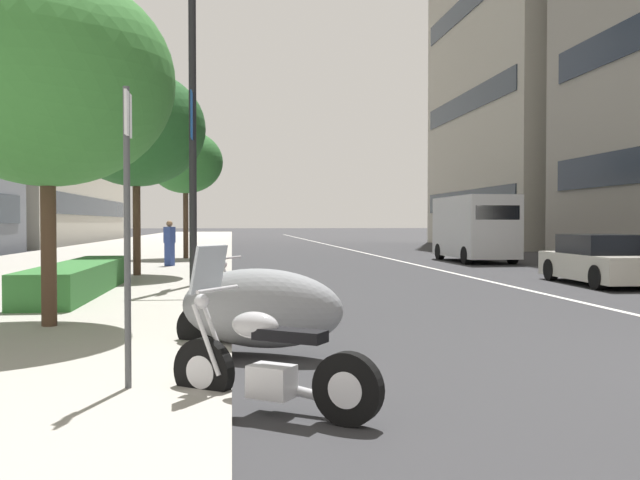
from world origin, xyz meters
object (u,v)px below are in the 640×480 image
at_px(car_far_down_avenue, 603,261).
at_px(motorcycle_mid_row, 268,364).
at_px(street_lamp_with_banners, 207,90).
at_px(motorcycle_under_tarp, 265,299).
at_px(street_tree_by_lamp_post, 136,128).
at_px(street_tree_mid_sidewalk, 185,162).
at_px(pedestrian_on_plaza, 170,243).
at_px(motorcycle_nearest_camera, 259,309).
at_px(street_tree_near_plaza_corner, 47,79).
at_px(parking_sign_by_curb, 127,209).
at_px(delivery_van_ahead, 474,227).

bearing_deg(car_far_down_avenue, motorcycle_mid_row, 141.90).
xyz_separation_m(motorcycle_mid_row, street_lamp_with_banners, (10.68, 0.89, 4.43)).
relative_size(motorcycle_under_tarp, street_tree_by_lamp_post, 0.34).
bearing_deg(street_tree_mid_sidewalk, pedestrian_on_plaza, 177.58).
relative_size(car_far_down_avenue, street_tree_by_lamp_post, 0.71).
relative_size(motorcycle_mid_row, pedestrian_on_plaza, 1.11).
distance_m(street_tree_by_lamp_post, street_tree_mid_sidewalk, 9.40).
bearing_deg(car_far_down_avenue, pedestrian_on_plaza, 61.92).
height_order(car_far_down_avenue, street_tree_mid_sidewalk, street_tree_mid_sidewalk).
distance_m(motorcycle_mid_row, pedestrian_on_plaza, 18.52).
xyz_separation_m(motorcycle_nearest_camera, street_tree_near_plaza_corner, (1.90, 2.99, 3.16)).
xyz_separation_m(street_tree_near_plaza_corner, pedestrian_on_plaza, (13.88, -0.49, -2.80)).
distance_m(parking_sign_by_curb, pedestrian_on_plaza, 17.94).
xyz_separation_m(delivery_van_ahead, parking_sign_by_curb, (-21.43, 11.21, 0.31)).
distance_m(street_tree_mid_sidewalk, pedestrian_on_plaza, 6.15).
bearing_deg(street_tree_near_plaza_corner, pedestrian_on_plaza, -2.03).
bearing_deg(motorcycle_mid_row, parking_sign_by_curb, 13.99).
bearing_deg(delivery_van_ahead, street_tree_near_plaza_corner, 143.74).
distance_m(street_tree_near_plaza_corner, street_tree_by_lamp_post, 9.71).
bearing_deg(street_tree_by_lamp_post, pedestrian_on_plaza, -7.46).
distance_m(delivery_van_ahead, street_lamp_with_banners, 15.97).
bearing_deg(parking_sign_by_curb, delivery_van_ahead, -27.62).
xyz_separation_m(motorcycle_nearest_camera, car_far_down_avenue, (8.60, -9.59, 0.04)).
xyz_separation_m(motorcycle_under_tarp, parking_sign_by_curb, (-4.73, 1.48, 1.37)).
distance_m(motorcycle_nearest_camera, street_lamp_with_banners, 9.21).
xyz_separation_m(parking_sign_by_curb, street_tree_near_plaza_corner, (3.99, 1.72, 1.96)).
distance_m(delivery_van_ahead, pedestrian_on_plaza, 12.95).
bearing_deg(street_tree_by_lamp_post, street_tree_near_plaza_corner, -179.66).
bearing_deg(parking_sign_by_curb, street_tree_by_lamp_post, 7.41).
relative_size(car_far_down_avenue, pedestrian_on_plaza, 2.66).
distance_m(motorcycle_nearest_camera, pedestrian_on_plaza, 15.98).
height_order(motorcycle_nearest_camera, street_tree_near_plaza_corner, street_tree_near_plaza_corner).
relative_size(delivery_van_ahead, street_tree_mid_sidewalk, 0.95).
bearing_deg(parking_sign_by_curb, street_lamp_with_banners, -2.01).
distance_m(street_lamp_with_banners, street_tree_near_plaza_corner, 6.65).
height_order(car_far_down_avenue, street_lamp_with_banners, street_lamp_with_banners).
xyz_separation_m(car_far_down_avenue, street_tree_by_lamp_post, (2.99, 12.64, 3.75)).
bearing_deg(street_lamp_with_banners, parking_sign_by_curb, 177.99).
distance_m(car_far_down_avenue, delivery_van_ahead, 10.78).
bearing_deg(motorcycle_mid_row, delivery_van_ahead, -79.94).
xyz_separation_m(motorcycle_mid_row, motorcycle_under_tarp, (5.20, -0.23, -0.01)).
relative_size(street_tree_near_plaza_corner, street_tree_mid_sidewalk, 0.95).
height_order(motorcycle_mid_row, street_lamp_with_banners, street_lamp_with_banners).
distance_m(motorcycle_under_tarp, street_lamp_with_banners, 7.14).
bearing_deg(motorcycle_mid_row, car_far_down_avenue, -96.20).
bearing_deg(pedestrian_on_plaza, street_tree_mid_sidewalk, -68.68).
relative_size(parking_sign_by_curb, street_tree_by_lamp_post, 0.46).
bearing_deg(street_tree_near_plaza_corner, motorcycle_mid_row, -146.33).
xyz_separation_m(motorcycle_nearest_camera, street_tree_by_lamp_post, (11.59, 3.05, 3.79)).
height_order(parking_sign_by_curb, street_tree_near_plaza_corner, street_tree_near_plaza_corner).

